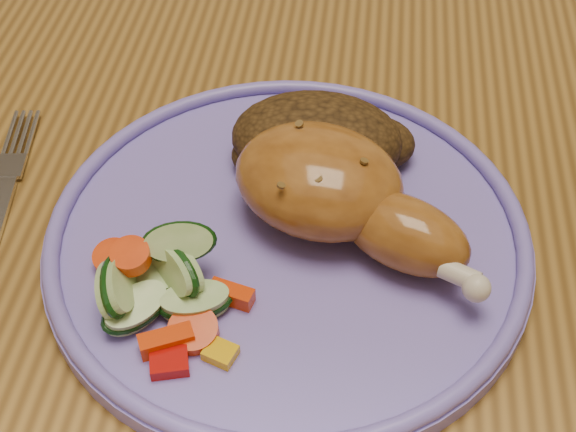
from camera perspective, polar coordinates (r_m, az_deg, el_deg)
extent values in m
cube|color=olive|center=(0.58, 4.58, 5.42)|extent=(0.90, 1.40, 0.04)
cube|color=brown|center=(1.37, -11.59, 12.32)|extent=(0.06, 0.06, 0.71)
cube|color=#4C2D16|center=(1.20, 5.29, 11.90)|extent=(0.42, 0.42, 0.04)
cylinder|color=#4C2D16|center=(1.23, -4.27, -1.07)|extent=(0.04, 0.04, 0.41)
cylinder|color=#4C2D16|center=(1.49, -1.97, 9.20)|extent=(0.04, 0.04, 0.41)
cylinder|color=#4C2D16|center=(1.22, 12.59, -2.45)|extent=(0.04, 0.04, 0.41)
cylinder|color=#4C2D16|center=(1.49, 12.06, 8.05)|extent=(0.04, 0.04, 0.41)
cylinder|color=#7564C6|center=(0.47, 0.00, -1.74)|extent=(0.28, 0.28, 0.01)
torus|color=#7564C6|center=(0.46, 0.00, -0.85)|extent=(0.28, 0.28, 0.01)
ellipsoid|color=#9F5F21|center=(0.46, 2.19, 2.57)|extent=(0.12, 0.11, 0.05)
ellipsoid|color=#9F5F21|center=(0.45, 8.29, -1.22)|extent=(0.09, 0.07, 0.04)
sphere|color=beige|center=(0.43, 13.26, -5.01)|extent=(0.02, 0.02, 0.02)
ellipsoid|color=#402910|center=(0.50, 2.06, 5.49)|extent=(0.11, 0.08, 0.05)
ellipsoid|color=#402910|center=(0.51, 6.08, 5.19)|extent=(0.05, 0.04, 0.03)
ellipsoid|color=#402910|center=(0.50, -1.55, 4.34)|extent=(0.04, 0.04, 0.02)
cube|color=#A50A05|center=(0.41, -8.44, -10.26)|extent=(0.02, 0.02, 0.01)
cube|color=#E5A507|center=(0.42, -4.83, -9.67)|extent=(0.02, 0.02, 0.01)
cube|color=#F03D08|center=(0.42, -8.63, -8.80)|extent=(0.03, 0.02, 0.01)
cylinder|color=#F03D08|center=(0.43, -11.12, -2.81)|extent=(0.02, 0.02, 0.01)
cylinder|color=#F03D08|center=(0.46, -12.27, -3.01)|extent=(0.02, 0.02, 0.01)
cylinder|color=#F03D08|center=(0.42, -6.73, -8.12)|extent=(0.03, 0.03, 0.01)
cube|color=#F03D08|center=(0.43, -4.06, -5.58)|extent=(0.03, 0.02, 0.01)
cylinder|color=#BCD58B|center=(0.43, -6.62, -6.07)|extent=(0.05, 0.05, 0.01)
cylinder|color=#BCD58B|center=(0.44, -9.93, -4.49)|extent=(0.04, 0.04, 0.02)
cylinder|color=#BCD58B|center=(0.43, -7.77, -1.85)|extent=(0.04, 0.04, 0.03)
cylinder|color=#BCD58B|center=(0.43, -12.14, -4.88)|extent=(0.04, 0.04, 0.04)
cylinder|color=#BCD58B|center=(0.43, -10.79, -6.45)|extent=(0.05, 0.05, 0.02)
cylinder|color=#BCD58B|center=(0.43, -7.90, -3.74)|extent=(0.04, 0.04, 0.04)
cube|color=silver|center=(0.55, -19.12, 3.36)|extent=(0.03, 0.07, 0.00)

